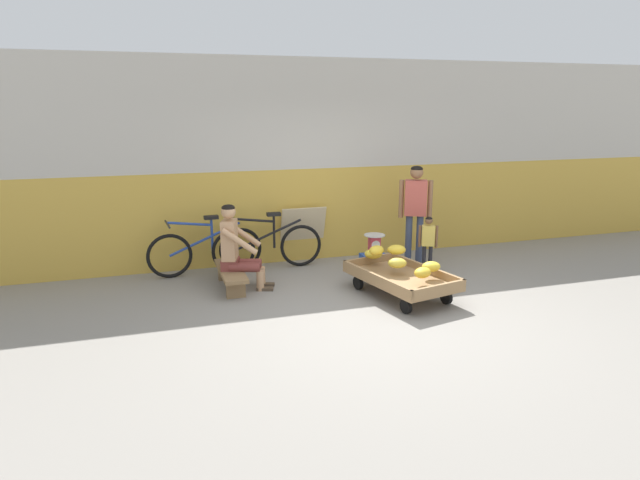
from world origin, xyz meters
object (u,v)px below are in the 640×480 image
object	(u,v)px
low_bench	(231,274)
plastic_crate	(374,264)
banana_cart	(401,278)
shopping_bag	(384,275)
customer_adult	(415,205)
customer_child	(428,240)
bicycle_far_left	(268,246)
weighing_scale	(374,244)
vendor_seated	(236,247)
bicycle_near_left	(205,250)
sign_board	(302,234)

from	to	relation	value
low_bench	plastic_crate	xyz separation A→B (m)	(2.07, -0.00, -0.05)
banana_cart	shopping_bag	world-z (taller)	banana_cart
customer_adult	customer_child	size ratio (longest dim) A/B	1.78
bicycle_far_left	customer_adult	distance (m)	2.27
banana_cart	weighing_scale	size ratio (longest dim) A/B	5.29
shopping_bag	low_bench	bearing A→B (deg)	168.40
banana_cart	vendor_seated	world-z (taller)	vendor_seated
banana_cart	low_bench	size ratio (longest dim) A/B	1.44
banana_cart	vendor_seated	size ratio (longest dim) A/B	1.39
bicycle_far_left	customer_adult	bearing A→B (deg)	-14.62
vendor_seated	customer_adult	xyz separation A→B (m)	(2.70, 0.19, 0.38)
plastic_crate	weighing_scale	xyz separation A→B (m)	(0.00, -0.00, 0.30)
weighing_scale	bicycle_far_left	xyz separation A→B (m)	(-1.41, 0.72, -0.10)
bicycle_near_left	shopping_bag	distance (m)	2.58
shopping_bag	banana_cart	bearing A→B (deg)	-92.29
bicycle_near_left	banana_cart	bearing A→B (deg)	-37.40
low_bench	plastic_crate	size ratio (longest dim) A/B	3.06
low_bench	bicycle_far_left	bearing A→B (deg)	47.38
weighing_scale	banana_cart	bearing A→B (deg)	-92.57
customer_adult	vendor_seated	bearing A→B (deg)	-175.97
weighing_scale	bicycle_near_left	size ratio (longest dim) A/B	0.18
banana_cart	weighing_scale	bearing A→B (deg)	87.43
customer_child	banana_cart	bearing A→B (deg)	-137.09
plastic_crate	bicycle_near_left	world-z (taller)	bicycle_near_left
vendor_seated	shopping_bag	xyz separation A→B (m)	(1.96, -0.39, -0.45)
plastic_crate	shopping_bag	distance (m)	0.42
sign_board	low_bench	bearing A→B (deg)	-141.54
plastic_crate	bicycle_near_left	distance (m)	2.44
plastic_crate	customer_adult	world-z (taller)	customer_adult
bicycle_far_left	sign_board	distance (m)	0.70
weighing_scale	shopping_bag	bearing A→B (deg)	-92.95
weighing_scale	bicycle_near_left	distance (m)	2.43
bicycle_near_left	customer_child	xyz separation A→B (m)	(3.01, -1.04, 0.18)
banana_cart	bicycle_far_left	xyz separation A→B (m)	(-1.36, 1.70, 0.11)
sign_board	customer_child	size ratio (longest dim) A/B	1.01
banana_cart	vendor_seated	xyz separation A→B (m)	(-1.94, 0.95, 0.33)
customer_adult	shopping_bag	distance (m)	1.25
plastic_crate	weighing_scale	distance (m)	0.30
bicycle_near_left	bicycle_far_left	distance (m)	0.91
bicycle_far_left	customer_child	bearing A→B (deg)	-25.49
bicycle_far_left	plastic_crate	bearing A→B (deg)	-27.15
weighing_scale	customer_child	xyz separation A→B (m)	(0.70, -0.28, 0.08)
plastic_crate	customer_child	xyz separation A→B (m)	(0.70, -0.28, 0.38)
vendor_seated	bicycle_near_left	xyz separation A→B (m)	(-0.33, 0.78, -0.21)
customer_adult	sign_board	bearing A→B (deg)	150.23
low_bench	sign_board	distance (m)	1.66
customer_adult	shopping_bag	size ratio (longest dim) A/B	6.38
vendor_seated	banana_cart	bearing A→B (deg)	-26.22
plastic_crate	shopping_bag	size ratio (longest dim) A/B	1.50
customer_adult	bicycle_far_left	bearing A→B (deg)	165.38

